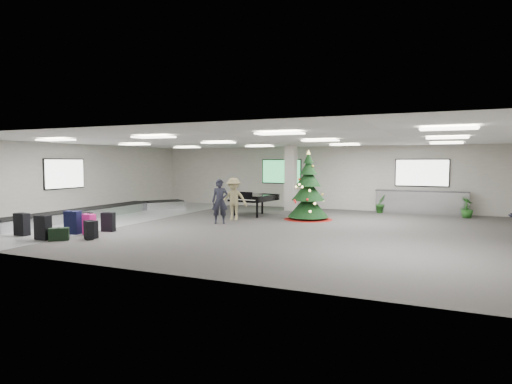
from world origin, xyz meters
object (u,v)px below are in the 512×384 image
at_px(service_counter, 421,202).
at_px(potted_plant_left, 380,204).
at_px(baggage_carousel, 101,212).
at_px(grand_piano, 253,198).
at_px(potted_plant_right, 467,208).
at_px(traveler_b, 234,199).
at_px(traveler_a, 220,201).
at_px(pink_suitcase, 89,224).
at_px(christmas_tree, 308,196).

relative_size(service_counter, potted_plant_left, 4.64).
relative_size(baggage_carousel, grand_piano, 4.55).
bearing_deg(potted_plant_right, traveler_b, -152.60).
relative_size(potted_plant_left, potted_plant_right, 1.01).
xyz_separation_m(baggage_carousel, traveler_b, (5.85, 1.35, 0.67)).
bearing_deg(traveler_b, potted_plant_right, 14.51).
relative_size(grand_piano, traveler_a, 1.23).
bearing_deg(pink_suitcase, traveler_b, 73.47).
distance_m(potted_plant_left, potted_plant_right, 3.68).
bearing_deg(service_counter, baggage_carousel, -152.33).
distance_m(baggage_carousel, potted_plant_right, 15.90).
relative_size(service_counter, christmas_tree, 1.39).
bearing_deg(traveler_b, christmas_tree, 14.58).
relative_size(pink_suitcase, traveler_b, 0.40).
distance_m(baggage_carousel, traveler_b, 6.04).
relative_size(baggage_carousel, potted_plant_left, 11.11).
bearing_deg(christmas_tree, baggage_carousel, -162.10).
bearing_deg(grand_piano, traveler_a, -84.38).
height_order(traveler_a, potted_plant_right, traveler_a).
bearing_deg(potted_plant_left, christmas_tree, -124.72).
xyz_separation_m(christmas_tree, traveler_a, (-2.79, -2.56, -0.13)).
relative_size(traveler_a, potted_plant_left, 1.99).
bearing_deg(christmas_tree, grand_piano, 173.91).
bearing_deg(pink_suitcase, potted_plant_right, 51.64).
relative_size(grand_piano, potted_plant_right, 2.47).
relative_size(baggage_carousel, traveler_b, 5.52).
xyz_separation_m(pink_suitcase, christmas_tree, (5.52, 6.57, 0.65)).
bearing_deg(potted_plant_right, potted_plant_left, 174.04).
xyz_separation_m(baggage_carousel, grand_piano, (5.98, 3.06, 0.57)).
distance_m(service_counter, potted_plant_right, 2.06).
bearing_deg(baggage_carousel, potted_plant_left, 29.78).
xyz_separation_m(grand_piano, potted_plant_right, (8.76, 2.89, -0.35)).
height_order(service_counter, potted_plant_right, service_counter).
height_order(pink_suitcase, traveler_a, traveler_a).
distance_m(pink_suitcase, traveler_a, 4.87).
bearing_deg(traveler_a, pink_suitcase, -151.14).
bearing_deg(potted_plant_left, baggage_carousel, -150.22).
xyz_separation_m(baggage_carousel, traveler_a, (5.82, 0.22, 0.66)).
bearing_deg(potted_plant_left, potted_plant_right, -5.96).
bearing_deg(christmas_tree, potted_plant_left, 55.28).
bearing_deg(potted_plant_left, pink_suitcase, -128.27).
xyz_separation_m(grand_piano, traveler_a, (-0.16, -2.85, 0.08)).
distance_m(pink_suitcase, potted_plant_right, 15.19).
distance_m(pink_suitcase, grand_piano, 7.45).
xyz_separation_m(service_counter, pink_suitcase, (-9.75, -10.52, -0.20)).
relative_size(baggage_carousel, pink_suitcase, 13.75).
distance_m(christmas_tree, potted_plant_left, 4.36).
xyz_separation_m(traveler_a, potted_plant_right, (8.92, 5.74, -0.44)).
xyz_separation_m(service_counter, traveler_a, (-7.02, -6.52, 0.32)).
distance_m(service_counter, potted_plant_left, 1.81).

